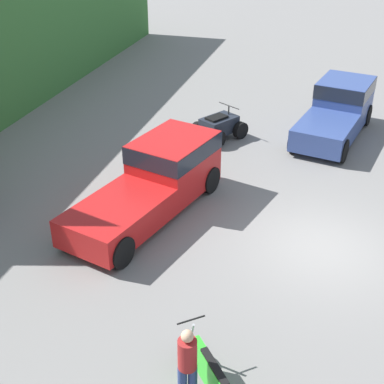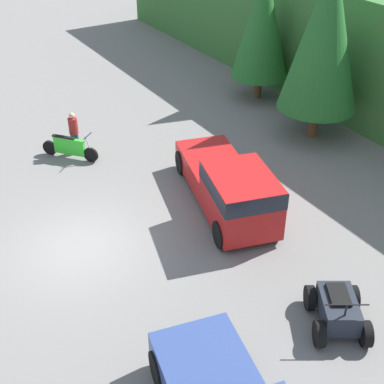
{
  "view_description": "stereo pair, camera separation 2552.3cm",
  "coord_description": "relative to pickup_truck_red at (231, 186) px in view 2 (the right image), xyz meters",
  "views": [
    {
      "loc": [
        -12.42,
        0.1,
        8.52
      ],
      "look_at": [
        0.39,
        3.77,
        0.95
      ],
      "focal_mm": 50.0,
      "sensor_mm": 36.0,
      "label": 1
    },
    {
      "loc": [
        12.73,
        -3.82,
        10.4
      ],
      "look_at": [
        0.39,
        3.77,
        0.95
      ],
      "focal_mm": 50.0,
      "sensor_mm": 36.0,
      "label": 2
    }
  ],
  "objects": [
    {
      "name": "rider_person",
      "position": [
        -6.61,
        -2.88,
        -0.07
      ],
      "size": [
        0.49,
        0.49,
        1.74
      ],
      "rotation": [
        0.0,
        0.0,
        0.53
      ],
      "color": "navy",
      "rests_on": "ground_plane"
    },
    {
      "name": "ground_plane",
      "position": [
        -0.85,
        -4.98,
        -1.02
      ],
      "size": [
        80.0,
        80.0,
        0.0
      ],
      "primitive_type": "plane",
      "color": "slate"
    },
    {
      "name": "tree_mid_left",
      "position": [
        -2.82,
        6.22,
        3.27
      ],
      "size": [
        3.21,
        3.21,
        7.29
      ],
      "color": "brown",
      "rests_on": "ground_plane"
    },
    {
      "name": "pickup_truck_red",
      "position": [
        0.0,
        0.0,
        0.0
      ],
      "size": [
        6.03,
        3.43,
        1.94
      ],
      "rotation": [
        0.0,
        0.0,
        -0.27
      ],
      "color": "red",
      "rests_on": "ground_plane"
    },
    {
      "name": "tree_left",
      "position": [
        -7.32,
        6.76,
        2.57
      ],
      "size": [
        2.69,
        2.69,
        6.11
      ],
      "color": "brown",
      "rests_on": "ground_plane"
    },
    {
      "name": "dirt_bike",
      "position": [
        -6.32,
        -3.22,
        -0.55
      ],
      "size": [
        1.91,
        1.62,
        1.13
      ],
      "rotation": [
        0.0,
        0.0,
        0.69
      ],
      "color": "black",
      "rests_on": "ground_plane"
    },
    {
      "name": "quad_atv",
      "position": [
        5.56,
        -0.58,
        -0.53
      ],
      "size": [
        2.34,
        2.16,
        1.23
      ],
      "rotation": [
        0.0,
        0.0,
        -0.55
      ],
      "color": "black",
      "rests_on": "ground_plane"
    }
  ]
}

